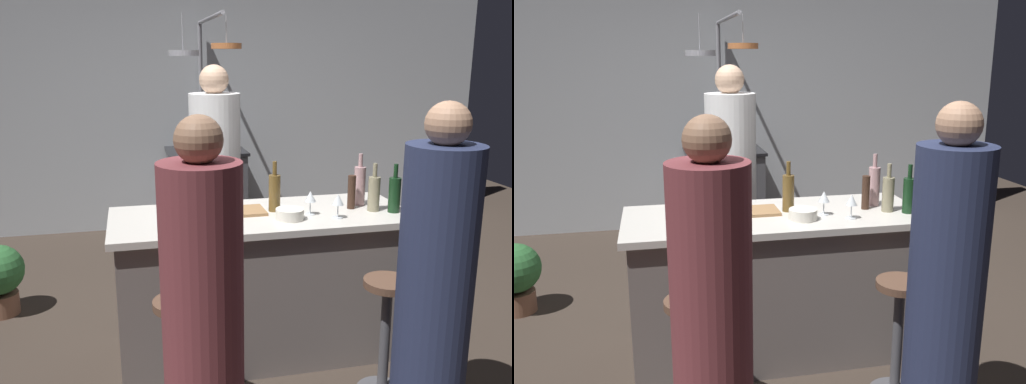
{
  "view_description": "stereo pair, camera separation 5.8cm",
  "coord_description": "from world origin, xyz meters",
  "views": [
    {
      "loc": [
        -0.74,
        -3.08,
        1.82
      ],
      "look_at": [
        0.0,
        0.15,
        1.0
      ],
      "focal_mm": 38.47,
      "sensor_mm": 36.0,
      "label": 1
    },
    {
      "loc": [
        -0.69,
        -3.09,
        1.82
      ],
      "look_at": [
        0.0,
        0.15,
        1.0
      ],
      "focal_mm": 38.47,
      "sensor_mm": 36.0,
      "label": 2
    }
  ],
  "objects": [
    {
      "name": "wine_bottle_white",
      "position": [
        0.69,
        -0.08,
        1.01
      ],
      "size": [
        0.07,
        0.07,
        0.3
      ],
      "color": "gray",
      "rests_on": "kitchen_island"
    },
    {
      "name": "ground_plane",
      "position": [
        0.0,
        0.0,
        0.0
      ],
      "size": [
        9.0,
        9.0,
        0.0
      ],
      "primitive_type": "plane",
      "color": "#382D26"
    },
    {
      "name": "pepper_mill",
      "position": [
        0.57,
        -0.01,
        1.01
      ],
      "size": [
        0.05,
        0.05,
        0.21
      ],
      "primitive_type": "cylinder",
      "color": "#382319",
      "rests_on": "kitchen_island"
    },
    {
      "name": "guest_left",
      "position": [
        -0.49,
        -1.0,
        0.75
      ],
      "size": [
        0.34,
        0.34,
        1.61
      ],
      "color": "brown",
      "rests_on": "ground_plane"
    },
    {
      "name": "mixing_bowl_blue",
      "position": [
        -0.48,
        0.07,
        0.93
      ],
      "size": [
        0.2,
        0.2,
        0.06
      ],
      "primitive_type": "cylinder",
      "color": "#334C6B",
      "rests_on": "kitchen_island"
    },
    {
      "name": "wine_glass_near_left_guest",
      "position": [
        0.41,
        -0.18,
        1.01
      ],
      "size": [
        0.07,
        0.07,
        0.15
      ],
      "color": "silver",
      "rests_on": "kitchen_island"
    },
    {
      "name": "mixing_bowl_ceramic",
      "position": [
        0.13,
        -0.14,
        0.93
      ],
      "size": [
        0.17,
        0.17,
        0.06
      ],
      "primitive_type": "cylinder",
      "color": "silver",
      "rests_on": "kitchen_island"
    },
    {
      "name": "overhead_pot_rack",
      "position": [
        -0.06,
        1.97,
        1.63
      ],
      "size": [
        0.6,
        1.46,
        2.17
      ],
      "color": "gray",
      "rests_on": "ground_plane"
    },
    {
      "name": "bar_stool_right",
      "position": [
        0.54,
        -0.62,
        0.38
      ],
      "size": [
        0.28,
        0.28,
        0.68
      ],
      "color": "#4C4C51",
      "rests_on": "ground_plane"
    },
    {
      "name": "stove_range",
      "position": [
        0.0,
        2.45,
        0.45
      ],
      "size": [
        0.8,
        0.64,
        0.89
      ],
      "color": "#47474C",
      "rests_on": "ground_plane"
    },
    {
      "name": "wine_glass_by_chef",
      "position": [
        0.28,
        -0.08,
        1.01
      ],
      "size": [
        0.07,
        0.07,
        0.15
      ],
      "color": "silver",
      "rests_on": "kitchen_island"
    },
    {
      "name": "potted_plant",
      "position": [
        -1.72,
        0.9,
        0.3
      ],
      "size": [
        0.36,
        0.36,
        0.52
      ],
      "color": "brown",
      "rests_on": "ground_plane"
    },
    {
      "name": "guest_right",
      "position": [
        0.58,
        -0.98,
        0.76
      ],
      "size": [
        0.35,
        0.35,
        1.64
      ],
      "color": "#262D4C",
      "rests_on": "ground_plane"
    },
    {
      "name": "wine_bottle_amber",
      "position": [
        0.09,
        0.05,
        1.02
      ],
      "size": [
        0.07,
        0.07,
        0.31
      ],
      "color": "brown",
      "rests_on": "kitchen_island"
    },
    {
      "name": "chef",
      "position": [
        -0.14,
        0.88,
        0.82
      ],
      "size": [
        0.37,
        0.37,
        1.77
      ],
      "color": "white",
      "rests_on": "ground_plane"
    },
    {
      "name": "wine_bottle_red",
      "position": [
        0.79,
        -0.14,
        1.01
      ],
      "size": [
        0.07,
        0.07,
        0.3
      ],
      "color": "#143319",
      "rests_on": "kitchen_island"
    },
    {
      "name": "cutting_board",
      "position": [
        -0.13,
        0.06,
        0.91
      ],
      "size": [
        0.32,
        0.22,
        0.02
      ],
      "primitive_type": "cube",
      "color": "#997047",
      "rests_on": "kitchen_island"
    },
    {
      "name": "kitchen_island",
      "position": [
        0.0,
        0.0,
        0.45
      ],
      "size": [
        1.8,
        0.72,
        0.9
      ],
      "color": "slate",
      "rests_on": "ground_plane"
    },
    {
      "name": "back_wall",
      "position": [
        0.0,
        2.85,
        1.3
      ],
      "size": [
        6.4,
        0.16,
        2.6
      ],
      "primitive_type": "cube",
      "color": "#B2B7BC",
      "rests_on": "ground_plane"
    },
    {
      "name": "bar_stool_left",
      "position": [
        -0.56,
        -0.62,
        0.38
      ],
      "size": [
        0.28,
        0.28,
        0.68
      ],
      "color": "#4C4C51",
      "rests_on": "ground_plane"
    },
    {
      "name": "wine_bottle_rose",
      "position": [
        0.65,
        0.07,
        1.03
      ],
      "size": [
        0.07,
        0.07,
        0.33
      ],
      "color": "#B78C8E",
      "rests_on": "kitchen_island"
    }
  ]
}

